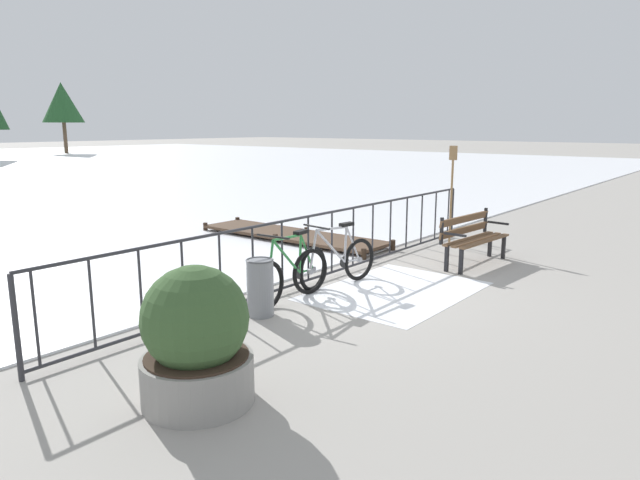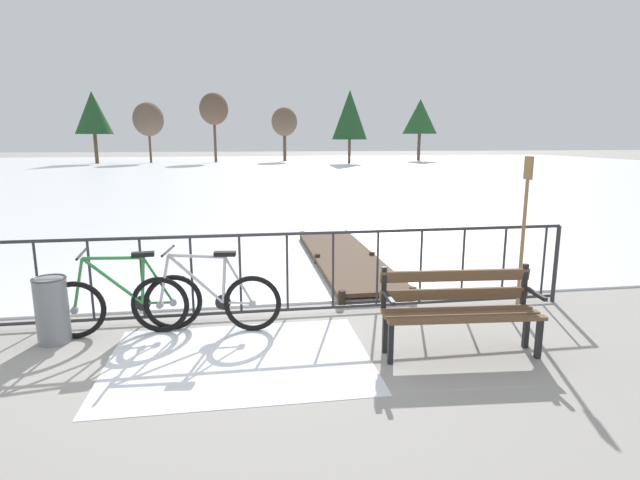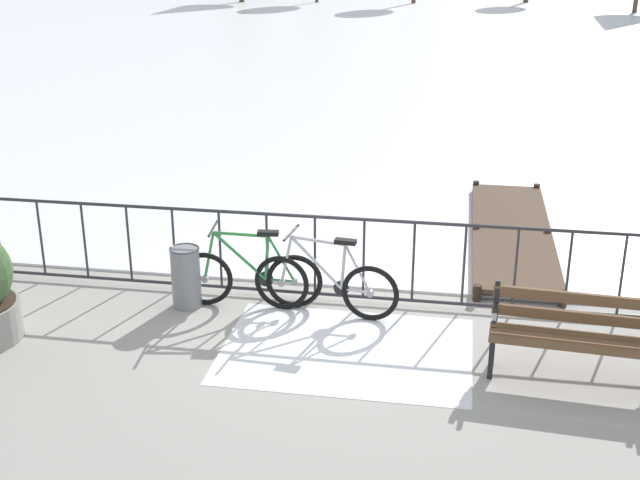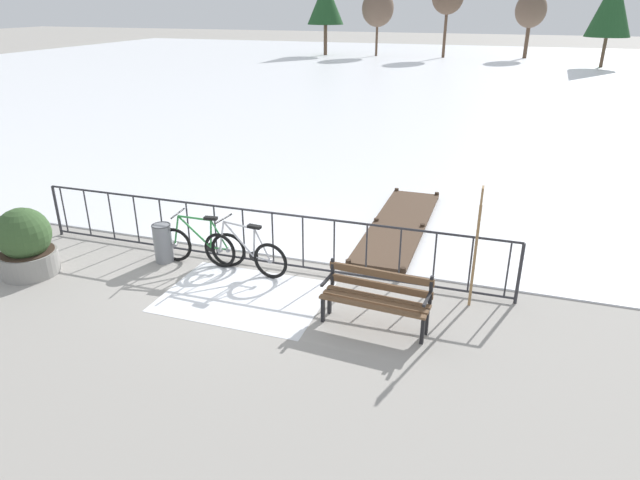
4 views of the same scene
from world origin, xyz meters
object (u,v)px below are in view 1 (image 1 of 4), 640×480
at_px(planter_with_shrub, 196,340).
at_px(trash_bin, 260,287).
at_px(bicycle_near_railing, 292,274).
at_px(oar_upright, 452,188).
at_px(bicycle_second, 336,263).
at_px(park_bench, 472,235).

relative_size(planter_with_shrub, trash_bin, 1.67).
height_order(bicycle_near_railing, oar_upright, oar_upright).
bearing_deg(planter_with_shrub, bicycle_near_railing, 26.01).
bearing_deg(bicycle_second, oar_upright, 1.08).
xyz_separation_m(park_bench, trash_bin, (-4.25, 0.92, -0.14)).
xyz_separation_m(bicycle_second, planter_with_shrub, (-3.61, -1.25, 0.20)).
bearing_deg(bicycle_near_railing, oar_upright, 0.02).
relative_size(park_bench, trash_bin, 2.23).
xyz_separation_m(bicycle_near_railing, trash_bin, (-0.73, -0.12, 0.00)).
bearing_deg(bicycle_near_railing, bicycle_second, -4.53).
bearing_deg(oar_upright, bicycle_second, -178.92).
distance_m(bicycle_second, trash_bin, 1.64).
xyz_separation_m(bicycle_second, park_bench, (2.61, -0.97, 0.14)).
bearing_deg(bicycle_near_railing, park_bench, -16.47).
relative_size(bicycle_near_railing, planter_with_shrub, 1.40).
height_order(bicycle_second, park_bench, bicycle_second).
bearing_deg(trash_bin, planter_with_shrub, -148.72).
relative_size(park_bench, planter_with_shrub, 1.34).
relative_size(bicycle_second, planter_with_shrub, 1.40).
relative_size(bicycle_second, oar_upright, 0.86).
bearing_deg(bicycle_second, park_bench, -20.34).
distance_m(bicycle_near_railing, park_bench, 3.67).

